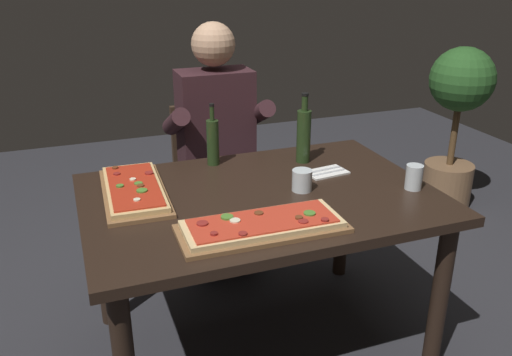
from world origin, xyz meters
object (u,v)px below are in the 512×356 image
at_px(tumbler_near_camera, 414,177).
at_px(seated_diner, 218,138).
at_px(pizza_rectangular_front, 262,226).
at_px(diner_chair, 213,176).
at_px(tumbler_far_side, 302,182).
at_px(potted_plant_corner, 457,114).
at_px(pizza_rectangular_left, 134,190).
at_px(oil_bottle_amber, 304,134).
at_px(dining_table, 260,215).
at_px(wine_bottle_dark, 213,141).

bearing_deg(tumbler_near_camera, seated_diner, 121.98).
bearing_deg(pizza_rectangular_front, diner_chair, 82.72).
relative_size(tumbler_far_side, diner_chair, 0.10).
xyz_separation_m(tumbler_far_side, potted_plant_corner, (1.57, 0.95, -0.12)).
bearing_deg(tumbler_far_side, pizza_rectangular_left, 163.19).
relative_size(oil_bottle_amber, diner_chair, 0.37).
relative_size(dining_table, pizza_rectangular_left, 2.56).
bearing_deg(tumbler_far_side, seated_diner, 99.63).
relative_size(tumbler_far_side, potted_plant_corner, 0.08).
height_order(oil_bottle_amber, tumbler_far_side, oil_bottle_amber).
height_order(oil_bottle_amber, seated_diner, seated_diner).
relative_size(pizza_rectangular_left, seated_diner, 0.41).
distance_m(pizza_rectangular_front, tumbler_far_side, 0.39).
xyz_separation_m(tumbler_near_camera, seated_diner, (-0.56, 0.90, -0.05)).
height_order(dining_table, pizza_rectangular_left, pizza_rectangular_left).
distance_m(oil_bottle_amber, seated_diner, 0.55).
bearing_deg(potted_plant_corner, diner_chair, -177.48).
bearing_deg(oil_bottle_amber, diner_chair, 115.38).
relative_size(wine_bottle_dark, potted_plant_corner, 0.26).
relative_size(pizza_rectangular_left, tumbler_near_camera, 5.33).
xyz_separation_m(diner_chair, seated_diner, (0.00, -0.12, 0.26)).
height_order(wine_bottle_dark, seated_diner, seated_diner).
bearing_deg(potted_plant_corner, pizza_rectangular_front, -146.47).
height_order(seated_diner, potted_plant_corner, seated_diner).
bearing_deg(tumbler_far_side, dining_table, 172.22).
distance_m(wine_bottle_dark, seated_diner, 0.39).
xyz_separation_m(tumbler_near_camera, diner_chair, (-0.56, 1.02, -0.30)).
xyz_separation_m(dining_table, diner_chair, (0.04, 0.86, -0.16)).
bearing_deg(pizza_rectangular_left, oil_bottle_amber, 7.67).
xyz_separation_m(diner_chair, potted_plant_corner, (1.70, 0.07, 0.17)).
bearing_deg(diner_chair, potted_plant_corner, 2.52).
distance_m(pizza_rectangular_left, potted_plant_corner, 2.35).
height_order(wine_bottle_dark, diner_chair, wine_bottle_dark).
relative_size(seated_diner, potted_plant_corner, 1.21).
distance_m(dining_table, oil_bottle_amber, 0.48).
bearing_deg(seated_diner, pizza_rectangular_left, -132.57).
bearing_deg(pizza_rectangular_left, tumbler_near_camera, -17.39).
xyz_separation_m(pizza_rectangular_left, potted_plant_corner, (2.22, 0.76, -0.11)).
height_order(dining_table, pizza_rectangular_front, pizza_rectangular_front).
xyz_separation_m(oil_bottle_amber, diner_chair, (-0.27, 0.58, -0.38)).
relative_size(pizza_rectangular_left, wine_bottle_dark, 1.92).
bearing_deg(pizza_rectangular_left, wine_bottle_dark, 28.84).
bearing_deg(diner_chair, tumbler_far_side, -81.66).
height_order(tumbler_far_side, potted_plant_corner, potted_plant_corner).
xyz_separation_m(dining_table, potted_plant_corner, (1.75, 0.93, 0.01)).
distance_m(pizza_rectangular_front, oil_bottle_amber, 0.72).
bearing_deg(tumbler_near_camera, dining_table, 164.63).
xyz_separation_m(wine_bottle_dark, diner_chair, (0.13, 0.47, -0.36)).
xyz_separation_m(pizza_rectangular_front, diner_chair, (0.15, 1.15, -0.27)).
relative_size(pizza_rectangular_left, oil_bottle_amber, 1.69).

